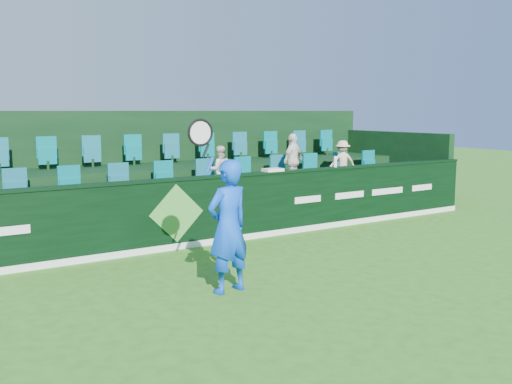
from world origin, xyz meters
TOP-DOWN VIEW (x-y plane):
  - ground at (0.00, 0.00)m, footprint 60.00×60.00m
  - sponsor_hoarding at (0.00, 4.00)m, footprint 16.00×0.25m
  - stand_tier_front at (0.00, 5.10)m, footprint 16.00×2.00m
  - stand_tier_back at (0.00, 7.00)m, footprint 16.00×1.80m
  - stand_rear at (0.00, 7.44)m, footprint 16.00×4.10m
  - seat_row_front at (0.00, 5.50)m, footprint 13.50×0.50m
  - seat_row_back at (0.00, 7.30)m, footprint 13.50×0.50m
  - tennis_player at (-0.44, 1.18)m, footprint 1.11×0.58m
  - spectator_left at (1.61, 5.12)m, footprint 0.60×0.52m
  - spectator_middle at (3.60, 5.12)m, footprint 0.81×0.57m
  - spectator_right at (5.14, 5.12)m, footprint 0.78×0.61m
  - towel at (2.25, 4.00)m, footprint 0.41×0.27m
  - drinks_bottle at (3.95, 4.00)m, footprint 0.08×0.08m

SIDE VIEW (x-z plane):
  - ground at x=0.00m, z-range 0.00..0.00m
  - stand_tier_front at x=0.00m, z-range 0.00..0.80m
  - stand_tier_back at x=0.00m, z-range 0.00..1.30m
  - sponsor_hoarding at x=0.00m, z-range 0.00..1.35m
  - tennis_player at x=-0.44m, z-range -0.31..2.26m
  - seat_row_front at x=0.00m, z-range 0.80..1.40m
  - stand_rear at x=0.00m, z-range -0.08..2.52m
  - spectator_left at x=1.61m, z-range 0.80..1.84m
  - spectator_right at x=5.14m, z-range 0.80..1.86m
  - towel at x=2.25m, z-range 1.35..1.41m
  - spectator_middle at x=3.60m, z-range 0.80..2.07m
  - drinks_bottle at x=3.95m, z-range 1.35..1.60m
  - seat_row_back at x=0.00m, z-range 1.30..1.90m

